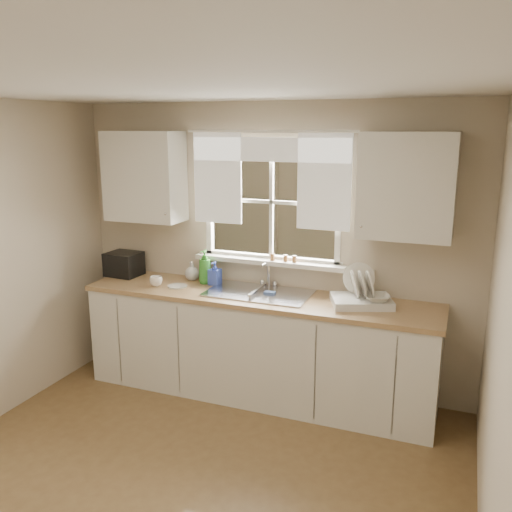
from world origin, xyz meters
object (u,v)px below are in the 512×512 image
at_px(dish_rack, 361,297).
at_px(cup, 156,281).
at_px(black_appliance, 124,264).
at_px(soap_bottle_a, 205,267).

relative_size(dish_rack, cup, 4.97).
height_order(cup, black_appliance, black_appliance).
bearing_deg(black_appliance, dish_rack, 1.77).
distance_m(soap_bottle_a, cup, 0.45).
bearing_deg(soap_bottle_a, dish_rack, 3.05).
bearing_deg(soap_bottle_a, cup, -140.23).
height_order(soap_bottle_a, black_appliance, soap_bottle_a).
xyz_separation_m(dish_rack, black_appliance, (-2.26, 0.05, 0.05)).
bearing_deg(cup, soap_bottle_a, 48.01).
distance_m(dish_rack, black_appliance, 2.27).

